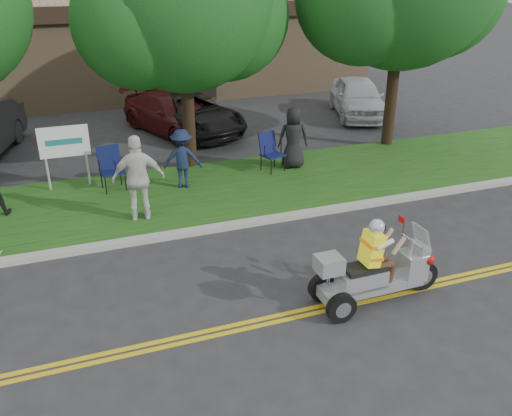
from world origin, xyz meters
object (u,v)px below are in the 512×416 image
object	(u,v)px
spectator_adult_right	(139,178)
parked_car_right	(173,114)
lawn_chair_b	(270,149)
parked_car_far_right	(358,97)
parked_car_mid	(189,113)
trike_scooter	(374,274)
lawn_chair_a	(111,165)

from	to	relation	value
spectator_adult_right	parked_car_right	distance (m)	7.28
lawn_chair_b	parked_car_far_right	size ratio (longest dim) A/B	0.25
parked_car_right	parked_car_mid	bearing A→B (deg)	-39.75
parked_car_mid	trike_scooter	bearing A→B (deg)	-104.73
trike_scooter	lawn_chair_a	distance (m)	7.71
lawn_chair_b	parked_car_right	bearing A→B (deg)	91.15
lawn_chair_b	parked_car_right	world-z (taller)	parked_car_right
trike_scooter	lawn_chair_a	xyz separation A→B (m)	(-3.74, 6.74, 0.16)
spectator_adult_right	parked_car_mid	distance (m)	7.29
parked_car_right	trike_scooter	bearing A→B (deg)	-105.96
lawn_chair_b	parked_car_mid	bearing A→B (deg)	85.92
parked_car_mid	spectator_adult_right	bearing A→B (deg)	-129.83
parked_car_mid	lawn_chair_b	bearing A→B (deg)	-93.49
trike_scooter	spectator_adult_right	world-z (taller)	spectator_adult_right
lawn_chair_b	trike_scooter	bearing A→B (deg)	-113.61
lawn_chair_b	parked_car_far_right	xyz separation A→B (m)	(5.48, 4.68, 0.02)
trike_scooter	parked_car_mid	bearing A→B (deg)	91.93
lawn_chair_a	parked_car_right	bearing A→B (deg)	53.48
lawn_chair_a	lawn_chair_b	xyz separation A→B (m)	(4.37, -0.15, -0.02)
parked_car_right	parked_car_far_right	size ratio (longest dim) A/B	1.08
trike_scooter	parked_car_mid	distance (m)	11.36
lawn_chair_a	parked_car_mid	distance (m)	5.60
lawn_chair_a	parked_car_right	world-z (taller)	parked_car_right
lawn_chair_b	parked_car_right	xyz separation A→B (m)	(-1.72, 4.93, -0.04)
trike_scooter	parked_car_right	xyz separation A→B (m)	(-1.09, 11.52, 0.11)
trike_scooter	parked_car_right	size ratio (longest dim) A/B	0.53
lawn_chair_a	parked_car_right	size ratio (longest dim) A/B	0.24
lawn_chair_b	parked_car_mid	size ratio (longest dim) A/B	0.22
lawn_chair_a	parked_car_mid	world-z (taller)	parked_car_mid
parked_car_right	parked_car_far_right	xyz separation A→B (m)	(7.20, -0.25, 0.06)
lawn_chair_b	parked_car_far_right	distance (m)	7.20
lawn_chair_a	parked_car_far_right	size ratio (longest dim) A/B	0.26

